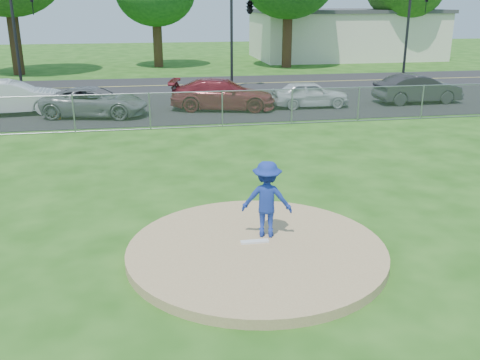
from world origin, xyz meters
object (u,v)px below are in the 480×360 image
Objects in this scene: traffic_signal_right at (411,29)px; parked_car_white at (12,97)px; parked_car_pearl at (310,94)px; parked_car_charcoal at (418,89)px; traffic_signal_center at (248,8)px; pitcher at (267,199)px; parked_car_gray at (95,102)px; traffic_cone at (56,110)px; parked_car_darkred at (223,94)px; commercial_building at (345,34)px; traffic_signal_left at (19,33)px.

traffic_signal_right is 23.36m from parked_car_white.
parked_car_charcoal reaches higher than parked_car_pearl.
traffic_signal_center is 1.48× the size of parked_car_pearl.
parked_car_charcoal is at bearing -110.88° from pitcher.
parked_car_white is at bearing 85.48° from parked_car_gray.
traffic_cone is 0.17× the size of parked_car_white.
parked_car_darkred is (-2.42, -6.31, -3.87)m from traffic_signal_center.
commercial_building is 40.64m from pitcher.
pitcher is (9.09, -21.48, -2.32)m from traffic_signal_left.
commercial_building is 20.75× the size of traffic_cone.
parked_car_darkred reaches higher than parked_car_gray.
traffic_signal_right is at bearing -106.93° from pitcher.
parked_car_darkred is (9.80, -0.54, -0.05)m from parked_car_white.
commercial_building is 24.66m from parked_car_pearl.
parked_car_gray is at bearing 10.09° from traffic_cone.
traffic_signal_left is 1.00× the size of traffic_signal_right.
traffic_signal_left is (-24.76, -16.00, 1.20)m from commercial_building.
traffic_signal_right is at bearing 19.44° from traffic_cone.
pitcher reaches higher than parked_car_darkred.
traffic_signal_right reaches higher than parked_car_pearl.
traffic_cone is 17.89m from parked_car_charcoal.
parked_car_gray is (4.33, -6.89, -2.70)m from traffic_signal_left.
pitcher is at bearing -150.14° from parked_car_gray.
traffic_signal_center is at bearing -38.84° from parked_car_gray.
parked_car_white is (-2.11, 1.42, 0.39)m from traffic_cone.
traffic_signal_center is 1.18× the size of parked_car_white.
commercial_building is 3.72× the size of parked_car_charcoal.
traffic_signal_right reaches higher than parked_car_gray.
traffic_signal_left is 1.18× the size of parked_car_white.
pitcher is at bearing -171.65° from parked_car_darkred.
traffic_cone is 7.75m from parked_car_darkred.
parked_car_white is (-12.22, -5.77, -3.82)m from traffic_signal_center.
traffic_signal_right is at bearing 0.00° from traffic_signal_center.
traffic_signal_right is 1.11× the size of parked_car_darkred.
commercial_building is 3.24× the size of parked_car_darkred.
pitcher is at bearing -99.63° from traffic_signal_center.
parked_car_darkred is at bearing -72.70° from parked_car_gray.
commercial_building reaches higher than parked_car_charcoal.
parked_car_pearl is at bearing -94.34° from pitcher.
pitcher is 0.35× the size of parked_car_gray.
traffic_signal_left is 23.44m from pitcher.
traffic_signal_left is 3.34× the size of pitcher.
traffic_signal_center is (12.73, -0.00, 1.25)m from traffic_signal_left.
traffic_cone is 0.16× the size of parked_car_darkred.
parked_car_charcoal is (11.40, 15.19, -0.30)m from pitcher.
parked_car_darkred is 4.35m from parked_car_pearl.
commercial_building is 32.11m from traffic_cone.
traffic_signal_left is at bearing 180.00° from traffic_signal_right.
parked_car_gray is at bearing -159.75° from traffic_signal_right.
parked_car_charcoal is at bearing -87.35° from parked_car_pearl.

